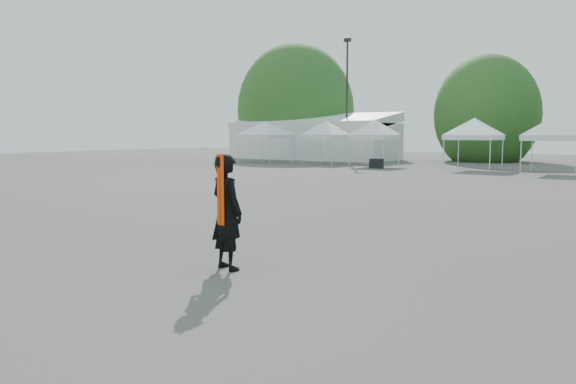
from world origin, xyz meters
The scene contains 12 objects.
ground centered at (0.00, 0.00, 0.00)m, with size 120.00×120.00×0.00m, color #474442.
marquee centered at (-22.00, 35.00, 1.97)m, with size 15.00×6.25×4.23m.
light_pole_west centered at (-18.00, 34.00, 5.77)m, with size 0.60×0.25×10.30m.
tree_far_w centered at (-26.00, 38.00, 4.54)m, with size 4.80×4.80×7.30m.
tree_mid_w centered at (-8.00, 40.00, 3.93)m, with size 4.16×4.16×6.33m.
tent_a centered at (-22.11, 27.97, 3.06)m, with size 4.70×4.70×3.88m.
tent_b centered at (-16.80, 28.62, 3.06)m, with size 3.96×3.96×3.88m.
tent_c centered at (-12.42, 28.07, 3.06)m, with size 3.97×3.97×3.88m.
tent_d centered at (-5.43, 28.18, 3.06)m, with size 4.38×4.38×3.88m.
tent_e centered at (-0.55, 27.23, 3.06)m, with size 4.36×4.36×3.88m.
man centered at (-0.80, -1.09, 1.01)m, with size 0.83×0.66×2.01m.
crate_west centered at (-11.19, 25.93, 0.32)m, with size 0.83×0.65×0.65m, color black.
Camera 1 is at (5.57, -8.33, 2.36)m, focal length 35.00 mm.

